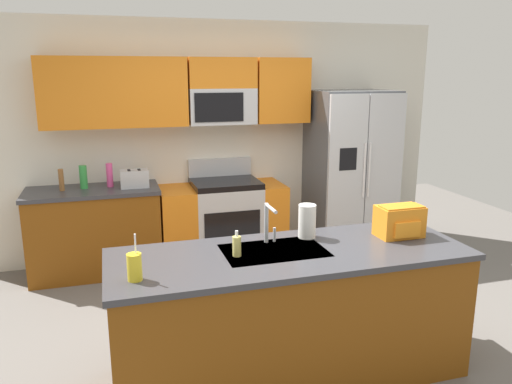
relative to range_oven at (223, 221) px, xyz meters
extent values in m
plane|color=#66605B|center=(0.06, -1.80, -0.44)|extent=(9.00, 9.00, 0.00)
cube|color=silver|center=(0.06, 0.35, 0.86)|extent=(5.20, 0.10, 2.60)
cube|color=orange|center=(-1.44, 0.14, 1.41)|extent=(0.70, 0.32, 0.70)
cube|color=orange|center=(-0.72, 0.14, 1.41)|extent=(0.75, 0.32, 0.70)
cube|color=orange|center=(0.71, 0.14, 1.41)|extent=(0.59, 0.32, 0.70)
cube|color=#B7BABF|center=(0.04, 0.14, 1.25)|extent=(0.72, 0.32, 0.38)
cube|color=black|center=(-0.02, -0.03, 1.25)|extent=(0.52, 0.01, 0.30)
cube|color=orange|center=(0.04, 0.14, 1.60)|extent=(0.72, 0.32, 0.32)
cube|color=brown|center=(-1.35, 0.00, -0.01)|extent=(1.29, 0.60, 0.86)
cube|color=#38383D|center=(-1.35, 0.00, 0.44)|extent=(1.32, 0.63, 0.04)
cube|color=#B7BABF|center=(0.04, 0.00, -0.02)|extent=(0.72, 0.60, 0.84)
cube|color=black|center=(0.04, -0.31, 0.01)|extent=(0.60, 0.01, 0.36)
cube|color=black|center=(0.04, 0.00, 0.43)|extent=(0.72, 0.60, 0.06)
cube|color=#B7BABF|center=(0.04, 0.27, 0.56)|extent=(0.72, 0.06, 0.20)
cube|color=orange|center=(-0.50, 0.00, -0.02)|extent=(0.36, 0.60, 0.84)
cube|color=orange|center=(0.54, 0.00, -0.02)|extent=(0.28, 0.60, 0.84)
cube|color=#4C4F54|center=(1.50, -0.05, 0.48)|extent=(0.90, 0.70, 1.85)
cube|color=#B7BABF|center=(1.28, -0.42, 0.48)|extent=(0.44, 0.04, 1.81)
cube|color=#B7BABF|center=(1.73, -0.42, 0.48)|extent=(0.44, 0.04, 1.81)
cylinder|color=silver|center=(1.47, -0.45, 0.57)|extent=(0.02, 0.02, 0.60)
cylinder|color=silver|center=(1.53, -0.45, 0.57)|extent=(0.02, 0.02, 0.60)
cube|color=black|center=(1.28, -0.44, 0.70)|extent=(0.20, 0.00, 0.24)
cube|color=brown|center=(-0.06, -2.27, -0.01)|extent=(2.34, 0.80, 0.86)
cube|color=#38383D|center=(-0.06, -2.27, 0.44)|extent=(2.38, 0.84, 0.04)
cube|color=#B7BABF|center=(-0.16, -2.22, 0.44)|extent=(0.68, 0.44, 0.03)
cube|color=#B7BABF|center=(-0.93, -0.05, 0.55)|extent=(0.28, 0.16, 0.18)
cube|color=black|center=(-0.98, -0.05, 0.63)|extent=(0.03, 0.11, 0.01)
cube|color=black|center=(-0.88, -0.05, 0.63)|extent=(0.03, 0.11, 0.01)
cylinder|color=brown|center=(-1.63, 0.00, 0.57)|extent=(0.05, 0.05, 0.22)
cylinder|color=#EA4C93|center=(-1.17, 0.05, 0.58)|extent=(0.06, 0.06, 0.24)
cylinder|color=green|center=(-1.42, 0.04, 0.58)|extent=(0.08, 0.08, 0.24)
cylinder|color=#B7BABF|center=(-0.16, -2.05, 0.60)|extent=(0.03, 0.03, 0.28)
cylinder|color=#B7BABF|center=(-0.16, -2.15, 0.73)|extent=(0.02, 0.20, 0.02)
cylinder|color=#B7BABF|center=(-0.10, -2.05, 0.51)|extent=(0.02, 0.02, 0.10)
cylinder|color=yellow|center=(-1.07, -2.46, 0.54)|extent=(0.08, 0.08, 0.16)
cylinder|color=white|center=(-1.06, -2.46, 0.67)|extent=(0.01, 0.03, 0.14)
cylinder|color=#D8CC66|center=(-0.42, -2.25, 0.52)|extent=(0.06, 0.06, 0.13)
cylinder|color=white|center=(-0.42, -2.25, 0.61)|extent=(0.02, 0.02, 0.04)
cylinder|color=white|center=(0.15, -2.03, 0.58)|extent=(0.12, 0.12, 0.24)
cube|color=orange|center=(0.80, -2.20, 0.57)|extent=(0.32, 0.20, 0.22)
cube|color=#C7701A|center=(0.80, -2.22, 0.67)|extent=(0.30, 0.14, 0.03)
cube|color=orange|center=(0.80, -2.30, 0.54)|extent=(0.20, 0.03, 0.11)
camera|label=1|loc=(-1.17, -5.18, 1.61)|focal=35.05mm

